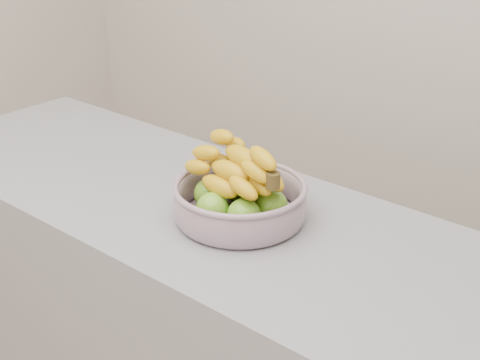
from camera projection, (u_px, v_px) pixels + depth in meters
name	position (u px, v px, depth m)	size (l,w,h in m)	color
fruit_bowl	(240.00, 197.00, 1.53)	(0.31, 0.31, 0.18)	#A9BBCB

